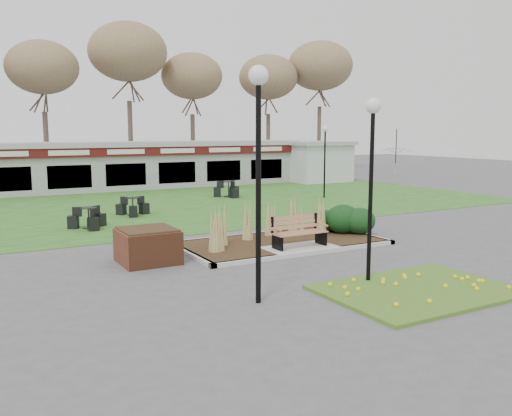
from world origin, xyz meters
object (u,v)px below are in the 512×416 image
lamp_post_near_left (258,132)px  patio_umbrella (396,161)px  lamp_post_far_right (325,146)px  bistro_set_c (133,209)px  food_pavilion (119,165)px  service_hut (318,161)px  brick_planter (148,245)px  lamp_post_near_right (372,150)px  bistro_set_d (229,192)px  bistro_set_b (89,221)px  park_bench (298,231)px

lamp_post_near_left → patio_umbrella: bearing=40.3°
lamp_post_near_left → lamp_post_far_right: 18.14m
lamp_post_near_left → bistro_set_c: size_ratio=3.52×
food_pavilion → service_hut: size_ratio=5.59×
brick_planter → patio_umbrella: (20.40, 12.00, 1.16)m
lamp_post_near_left → lamp_post_near_right: size_ratio=1.13×
food_pavilion → bistro_set_c: (-2.36, -10.68, -1.20)m
bistro_set_d → bistro_set_c: bearing=-149.3°
bistro_set_d → lamp_post_near_right: bearing=-105.3°
lamp_post_near_right → bistro_set_c: 13.23m
lamp_post_near_right → lamp_post_far_right: (8.83, 13.74, -0.36)m
lamp_post_near_right → bistro_set_b: size_ratio=2.97×
park_bench → lamp_post_near_left: 5.91m
food_pavilion → service_hut: 13.64m
brick_planter → bistro_set_c: (2.04, 8.28, -0.20)m
brick_planter → bistro_set_d: size_ratio=0.95×
bistro_set_c → patio_umbrella: 18.78m
food_pavilion → brick_planter: bearing=-103.1°
lamp_post_far_right → patio_umbrella: (7.67, 2.76, -1.14)m
lamp_post_near_left → park_bench: bearing=47.1°
food_pavilion → bistro_set_c: food_pavilion is taller
brick_planter → lamp_post_near_left: 5.52m
park_bench → service_hut: bearing=52.7°
lamp_post_near_right → lamp_post_far_right: size_ratio=1.13×
park_bench → patio_umbrella: 20.49m
food_pavilion → patio_umbrella: size_ratio=8.91×
lamp_post_near_left → bistro_set_b: bearing=96.4°
bistro_set_d → bistro_set_b: bearing=-145.2°
food_pavilion → bistro_set_b: size_ratio=16.97×
service_hut → lamp_post_near_left: 27.48m
park_bench → service_hut: 22.32m
lamp_post_near_right → lamp_post_far_right: lamp_post_near_right is taller
lamp_post_far_right → patio_umbrella: size_ratio=1.38×
bistro_set_b → bistro_set_c: 3.23m
patio_umbrella → park_bench: bearing=-141.4°
lamp_post_far_right → patio_umbrella: bearing=19.8°
food_pavilion → lamp_post_far_right: bearing=-49.4°
lamp_post_far_right → bistro_set_b: (-13.00, -3.22, -2.51)m
bistro_set_d → lamp_post_far_right: bearing=-33.6°
brick_planter → lamp_post_far_right: size_ratio=0.39×
bistro_set_b → park_bench: bearing=-55.4°
lamp_post_near_left → bistro_set_d: lamp_post_near_left is taller
food_pavilion → lamp_post_near_left: 23.81m
park_bench → bistro_set_d: park_bench is taller
park_bench → food_pavilion: 19.73m
bistro_set_b → bistro_set_c: size_ratio=1.05×
food_pavilion → lamp_post_near_left: (-3.49, -23.46, 2.06)m
food_pavilion → bistro_set_c: size_ratio=17.84×
lamp_post_near_left → lamp_post_near_right: 3.01m
patio_umbrella → brick_planter: bearing=-149.5°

